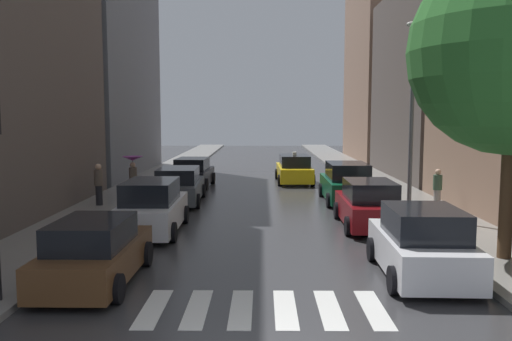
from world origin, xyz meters
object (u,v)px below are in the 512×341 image
parked_car_left_nearest (95,253)px  taxi_midroad (294,170)px  parked_car_right_second (369,205)px  pedestrian_near_tree (133,168)px  parked_car_left_third (179,186)px  parked_car_left_second (152,208)px  parked_car_left_fourth (193,173)px  pedestrian_foreground (99,183)px  lamp_post_right (412,106)px  parked_car_right_third (347,184)px  parked_car_right_nearest (422,245)px  pedestrian_by_kerb (437,188)px

parked_car_left_nearest → taxi_midroad: taxi_midroad is taller
parked_car_right_second → pedestrian_near_tree: pedestrian_near_tree is taller
parked_car_left_third → taxi_midroad: taxi_midroad is taller
parked_car_left_second → parked_car_left_fourth: size_ratio=1.09×
parked_car_left_fourth → pedestrian_near_tree: (-2.10, -4.78, 0.76)m
pedestrian_foreground → lamp_post_right: (12.47, -2.06, 3.22)m
parked_car_left_nearest → parked_car_left_third: bearing=-0.5°
parked_car_right_third → pedestrian_foreground: pedestrian_foreground is taller
parked_car_right_third → lamp_post_right: lamp_post_right is taller
parked_car_left_second → taxi_midroad: 14.31m
parked_car_left_third → parked_car_right_third: 7.59m
parked_car_left_fourth → parked_car_right_third: 9.10m
pedestrian_near_tree → lamp_post_right: 12.49m
parked_car_right_second → pedestrian_near_tree: (-9.67, 5.49, 0.73)m
parked_car_left_second → pedestrian_near_tree: pedestrian_near_tree is taller
parked_car_left_nearest → parked_car_right_third: size_ratio=0.90×
parked_car_left_third → pedestrian_near_tree: (-2.17, 0.47, 0.76)m
lamp_post_right → parked_car_left_third: bearing=159.2°
parked_car_left_fourth → taxi_midroad: 6.02m
parked_car_left_fourth → parked_car_right_nearest: bearing=-151.7°
parked_car_right_second → pedestrian_by_kerb: pedestrian_by_kerb is taller
parked_car_left_fourth → parked_car_left_second: bearing=-176.8°
lamp_post_right → parked_car_right_third: bearing=114.5°
parked_car_right_second → pedestrian_by_kerb: (3.37, 2.93, 0.21)m
parked_car_left_nearest → taxi_midroad: bearing=-17.0°
parked_car_right_second → parked_car_right_third: bearing=-0.2°
parked_car_left_third → pedestrian_near_tree: size_ratio=2.44×
parked_car_left_second → parked_car_left_third: (-0.05, 5.94, -0.07)m
pedestrian_foreground → parked_car_left_nearest: bearing=98.0°
parked_car_right_nearest → lamp_post_right: lamp_post_right is taller
parked_car_left_nearest → parked_car_left_third: (0.16, 11.31, 0.03)m
parked_car_left_second → parked_car_right_second: size_ratio=1.05×
parked_car_right_second → pedestrian_by_kerb: 4.47m
pedestrian_near_tree → parked_car_left_second: bearing=-119.0°
parked_car_right_second → parked_car_right_third: parked_car_right_third is taller
parked_car_left_second → pedestrian_foreground: 5.48m
parked_car_right_second → parked_car_right_third: size_ratio=0.92×
parked_car_left_third → lamp_post_right: (9.33, -3.54, 3.54)m
parked_car_left_third → parked_car_right_nearest: size_ratio=1.14×
taxi_midroad → pedestrian_near_tree: (-7.79, -6.77, 0.75)m
pedestrian_near_tree → parked_car_right_nearest: bearing=-96.9°
parked_car_left_nearest → parked_car_left_third: 11.31m
parked_car_left_fourth → parked_car_right_third: (7.65, -4.94, 0.09)m
parked_car_left_third → pedestrian_near_tree: 2.34m
parked_car_left_nearest → pedestrian_near_tree: pedestrian_near_tree is taller
parked_car_left_second → pedestrian_by_kerb: 11.50m
parked_car_right_second → taxi_midroad: 12.40m
parked_car_left_fourth → pedestrian_foreground: (-3.07, -6.73, 0.32)m
pedestrian_by_kerb → parked_car_right_third: bearing=-137.0°
pedestrian_foreground → taxi_midroad: bearing=-143.9°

